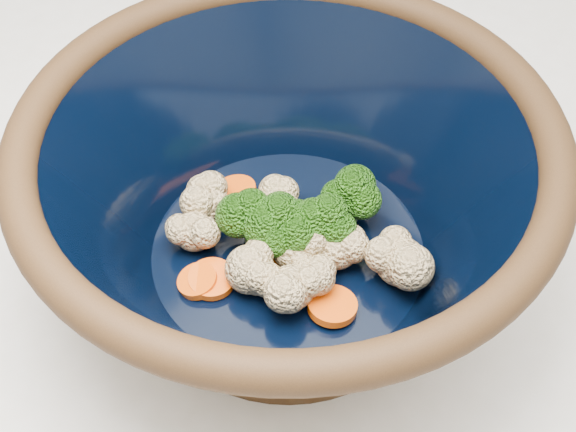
{
  "coord_description": "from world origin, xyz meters",
  "views": [
    {
      "loc": [
        0.1,
        -0.3,
        1.38
      ],
      "look_at": [
        -0.12,
        -0.02,
        0.97
      ],
      "focal_mm": 50.0,
      "sensor_mm": 36.0,
      "label": 1
    }
  ],
  "objects": [
    {
      "name": "vegetable_pile",
      "position": [
        -0.11,
        -0.02,
        0.96
      ],
      "size": [
        0.17,
        0.15,
        0.05
      ],
      "color": "#608442",
      "rests_on": "mixing_bowl"
    },
    {
      "name": "mixing_bowl",
      "position": [
        -0.12,
        -0.02,
        0.98
      ],
      "size": [
        0.39,
        0.39,
        0.15
      ],
      "rotation": [
        0.0,
        0.0,
        -0.18
      ],
      "color": "black",
      "rests_on": "counter"
    }
  ]
}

